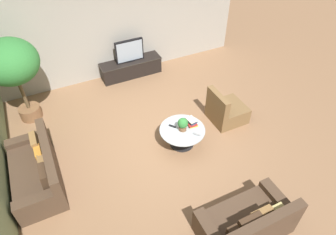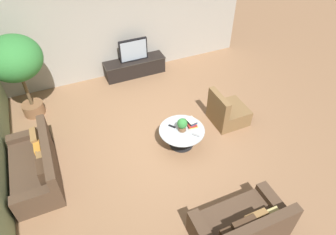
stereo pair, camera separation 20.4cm
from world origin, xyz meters
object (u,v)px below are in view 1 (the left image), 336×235
(couch_near_entry, at_px, (247,224))
(potted_plant_tabletop, at_px, (183,124))
(media_console, at_px, (131,68))
(armchair_wicker, at_px, (226,111))
(television, at_px, (129,51))
(coffee_table, at_px, (182,134))
(couch_by_wall, at_px, (38,172))
(potted_palm_tall, at_px, (11,65))

(couch_near_entry, distance_m, potted_plant_tabletop, 2.35)
(media_console, bearing_deg, armchair_wicker, -64.29)
(television, height_order, coffee_table, television)
(television, relative_size, armchair_wicker, 0.93)
(media_console, relative_size, armchair_wicker, 2.04)
(couch_near_entry, xyz_separation_m, potted_plant_tabletop, (0.01, 2.33, 0.31))
(couch_by_wall, xyz_separation_m, potted_plant_tabletop, (3.00, -0.32, 0.31))
(media_console, relative_size, television, 2.19)
(couch_near_entry, bearing_deg, armchair_wicker, -117.29)
(media_console, distance_m, television, 0.54)
(coffee_table, relative_size, potted_plant_tabletop, 3.23)
(armchair_wicker, relative_size, potted_plant_tabletop, 2.81)
(potted_palm_tall, bearing_deg, media_console, 13.00)
(couch_near_entry, distance_m, potted_palm_tall, 5.69)
(couch_near_entry, xyz_separation_m, potted_palm_tall, (-2.90, 4.75, 1.20))
(potted_plant_tabletop, bearing_deg, couch_by_wall, 173.89)
(armchair_wicker, xyz_separation_m, potted_palm_tall, (-4.24, 2.16, 1.23))
(potted_palm_tall, bearing_deg, potted_plant_tabletop, -39.68)
(television, distance_m, armchair_wicker, 3.18)
(couch_near_entry, xyz_separation_m, armchair_wicker, (1.33, 2.58, -0.02))
(potted_palm_tall, xyz_separation_m, potted_plant_tabletop, (2.92, -2.42, -0.90))
(media_console, height_order, armchair_wicker, armchair_wicker)
(potted_palm_tall, bearing_deg, couch_near_entry, -58.55)
(television, bearing_deg, couch_by_wall, -136.97)
(couch_near_entry, bearing_deg, couch_by_wall, -41.57)
(coffee_table, xyz_separation_m, potted_palm_tall, (-2.92, 2.41, 1.19))
(media_console, distance_m, armchair_wicker, 3.14)
(couch_by_wall, relative_size, couch_near_entry, 1.14)
(television, height_order, armchair_wicker, television)
(television, relative_size, coffee_table, 0.81)
(coffee_table, height_order, couch_by_wall, couch_by_wall)
(armchair_wicker, height_order, potted_plant_tabletop, armchair_wicker)
(media_console, bearing_deg, potted_palm_tall, -167.00)
(media_console, distance_m, potted_plant_tabletop, 3.10)
(armchair_wicker, distance_m, potted_plant_tabletop, 1.38)
(potted_palm_tall, bearing_deg, armchair_wicker, -27.05)
(television, bearing_deg, couch_near_entry, -89.71)
(couch_by_wall, bearing_deg, potted_plant_tabletop, 83.89)
(couch_near_entry, relative_size, potted_plant_tabletop, 5.11)
(television, height_order, potted_palm_tall, potted_palm_tall)
(media_console, xyz_separation_m, coffee_table, (0.04, -3.08, 0.06))
(couch_by_wall, bearing_deg, armchair_wicker, 89.15)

